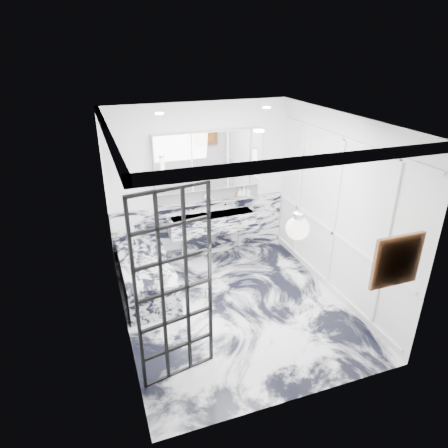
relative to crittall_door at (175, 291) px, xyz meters
name	(u,v)px	position (x,y,z in m)	size (l,w,h in m)	color
floor	(236,308)	(1.11, 0.96, -1.18)	(3.60, 3.60, 0.00)	silver
ceiling	(239,120)	(1.11, 0.96, 1.62)	(3.60, 3.60, 0.00)	white
wall_back	(200,184)	(1.11, 2.76, 0.22)	(3.60, 3.60, 0.00)	white
wall_front	(304,296)	(1.11, -0.84, 0.22)	(3.60, 3.60, 0.00)	white
wall_left	(117,242)	(-0.49, 0.96, 0.22)	(3.60, 3.60, 0.00)	white
wall_right	(337,209)	(2.71, 0.96, 0.22)	(3.60, 3.60, 0.00)	white
marble_clad_back	(201,229)	(1.11, 2.74, -0.66)	(3.18, 0.05, 1.05)	silver
marble_clad_left	(119,246)	(-0.48, 0.96, 0.16)	(0.02, 3.56, 2.68)	silver
panel_molding	(335,215)	(2.69, 0.96, 0.12)	(0.03, 3.40, 2.30)	white
soap_bottle_a	(244,191)	(1.91, 2.67, 0.01)	(0.08, 0.08, 0.20)	#8C5919
soap_bottle_b	(248,192)	(1.99, 2.67, -0.01)	(0.07, 0.08, 0.16)	#4C4C51
soap_bottle_c	(240,193)	(1.84, 2.67, -0.01)	(0.13, 0.13, 0.16)	silver
face_pot	(207,197)	(1.22, 2.67, -0.02)	(0.14, 0.14, 0.14)	white
amber_bottle	(237,195)	(1.78, 2.67, -0.04)	(0.04, 0.04, 0.10)	#8C5919
flower_vase	(166,281)	(0.10, 1.11, -0.57)	(0.08, 0.08, 0.12)	silver
crittall_door	(175,291)	(0.00, 0.00, 0.00)	(0.88, 0.04, 2.36)	black
artwork	(397,261)	(2.23, -0.80, 0.38)	(0.50, 0.05, 0.50)	#BF5F13
pendant_light	(297,228)	(1.24, -0.39, 0.74)	(0.24, 0.24, 0.24)	white
trough_sink	(213,223)	(1.26, 2.52, -0.45)	(1.60, 0.45, 0.30)	silver
ledge	(210,202)	(1.26, 2.68, -0.11)	(1.90, 0.14, 0.04)	silver
subway_tile	(208,193)	(1.26, 2.75, 0.02)	(1.90, 0.03, 0.23)	white
mirror_cabinet	(209,161)	(1.26, 2.69, 0.64)	(1.90, 0.16, 1.00)	white
sconce_left	(163,169)	(0.44, 2.59, 0.60)	(0.07, 0.07, 0.40)	white
sconce_right	(255,160)	(2.08, 2.59, 0.60)	(0.07, 0.07, 0.40)	white
bathtub	(147,276)	(-0.07, 1.86, -0.91)	(0.75, 1.65, 0.55)	silver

